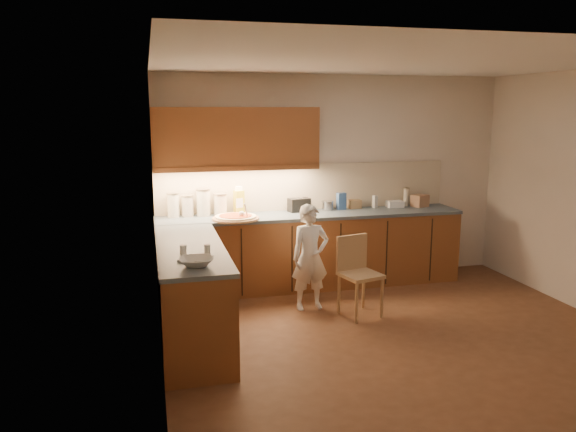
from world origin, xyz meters
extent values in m
plane|color=#57331D|center=(0.00, 0.00, 0.00)|extent=(4.50, 4.50, 0.00)
cube|color=beige|center=(0.00, 2.00, 1.30)|extent=(4.50, 0.04, 2.60)
cube|color=beige|center=(0.00, -2.00, 1.30)|extent=(4.50, 0.04, 2.60)
cube|color=beige|center=(-2.25, 0.00, 1.30)|extent=(0.04, 4.00, 2.60)
cube|color=white|center=(0.00, 0.00, 2.60)|extent=(4.50, 4.00, 0.04)
cube|color=brown|center=(-0.38, 1.70, 0.44)|extent=(3.75, 0.60, 0.88)
cube|color=brown|center=(-1.95, 0.40, 0.44)|extent=(0.60, 2.00, 0.88)
cube|color=#41505C|center=(-0.37, 1.70, 0.90)|extent=(3.77, 0.62, 0.04)
cube|color=#41505C|center=(-1.95, 0.40, 0.90)|extent=(0.62, 2.02, 0.04)
cube|color=black|center=(-1.90, 1.40, 0.44)|extent=(0.02, 0.01, 0.80)
cube|color=black|center=(-1.30, 1.40, 0.44)|extent=(0.02, 0.01, 0.80)
cube|color=black|center=(-0.70, 1.40, 0.44)|extent=(0.02, 0.01, 0.80)
cube|color=black|center=(-0.10, 1.40, 0.44)|extent=(0.02, 0.01, 0.80)
cube|color=black|center=(0.50, 1.40, 0.44)|extent=(0.02, 0.01, 0.80)
cube|color=black|center=(1.10, 1.40, 0.44)|extent=(0.02, 0.01, 0.80)
cube|color=beige|center=(-0.38, 1.99, 1.21)|extent=(3.75, 0.02, 0.58)
cube|color=brown|center=(-1.27, 1.82, 1.85)|extent=(1.95, 0.35, 0.70)
cube|color=brown|center=(-1.27, 1.65, 1.50)|extent=(1.95, 0.02, 0.06)
cylinder|color=tan|center=(-1.34, 1.54, 0.93)|extent=(0.54, 0.54, 0.02)
cylinder|color=#FFF1C7|center=(-1.34, 1.54, 0.95)|extent=(0.48, 0.48, 0.02)
cylinder|color=#BD3A19|center=(-1.34, 1.54, 0.97)|extent=(0.38, 0.38, 0.01)
sphere|color=white|center=(-1.28, 1.50, 0.99)|extent=(0.07, 0.07, 0.07)
cylinder|color=white|center=(-1.23, 1.43, 1.02)|extent=(0.08, 0.12, 0.22)
imported|color=white|center=(-0.62, 0.92, 0.58)|extent=(0.45, 0.31, 1.17)
cylinder|color=tan|center=(-0.28, 0.38, 0.22)|extent=(0.03, 0.03, 0.43)
cylinder|color=tan|center=(0.04, 0.46, 0.22)|extent=(0.03, 0.03, 0.43)
cylinder|color=tan|center=(-0.36, 0.69, 0.22)|extent=(0.03, 0.03, 0.43)
cylinder|color=tan|center=(-0.04, 0.77, 0.22)|extent=(0.03, 0.03, 0.43)
cube|color=tan|center=(-0.16, 0.57, 0.45)|extent=(0.47, 0.47, 0.04)
cube|color=tan|center=(-0.21, 0.74, 0.66)|extent=(0.38, 0.13, 0.38)
imported|color=white|center=(-1.95, -0.30, 0.95)|extent=(0.30, 0.30, 0.07)
cylinder|color=white|center=(-2.03, 1.86, 1.06)|extent=(0.14, 0.14, 0.27)
cylinder|color=gray|center=(-2.03, 1.86, 1.20)|extent=(0.15, 0.15, 0.02)
cylinder|color=beige|center=(-1.86, 1.87, 1.04)|extent=(0.14, 0.14, 0.24)
cylinder|color=tan|center=(-1.86, 1.87, 1.17)|extent=(0.15, 0.15, 0.02)
cylinder|color=white|center=(-1.68, 1.87, 1.07)|extent=(0.16, 0.16, 0.31)
cylinder|color=gray|center=(-1.68, 1.87, 1.24)|extent=(0.17, 0.17, 0.02)
cylinder|color=silver|center=(-1.47, 1.85, 1.04)|extent=(0.15, 0.15, 0.24)
cylinder|color=tan|center=(-1.47, 1.85, 1.17)|extent=(0.16, 0.16, 0.02)
cube|color=gold|center=(-1.25, 1.86, 1.06)|extent=(0.13, 0.12, 0.29)
cube|color=white|center=(-1.25, 1.86, 1.24)|extent=(0.09, 0.07, 0.05)
cube|color=black|center=(-0.49, 1.85, 1.00)|extent=(0.28, 0.19, 0.17)
cube|color=#A8A8AC|center=(-0.53, 1.85, 1.09)|extent=(0.05, 0.11, 0.00)
cube|color=#A8A8AC|center=(-0.46, 1.86, 1.09)|extent=(0.05, 0.11, 0.00)
cylinder|color=#A9A9AE|center=(-0.12, 1.87, 0.97)|extent=(0.14, 0.14, 0.11)
cylinder|color=#A9A9AE|center=(-0.12, 1.87, 1.03)|extent=(0.15, 0.15, 0.01)
cube|color=#325797|center=(0.06, 1.85, 1.03)|extent=(0.12, 0.09, 0.22)
cube|color=tan|center=(0.26, 1.90, 0.98)|extent=(0.16, 0.12, 0.11)
cube|color=silver|center=(0.53, 1.87, 1.00)|extent=(0.07, 0.07, 0.16)
cube|color=white|center=(0.80, 1.85, 0.96)|extent=(0.21, 0.15, 0.08)
cylinder|color=beige|center=(0.97, 1.89, 1.03)|extent=(0.07, 0.07, 0.23)
cylinder|color=gray|center=(0.97, 1.89, 1.15)|extent=(0.08, 0.08, 0.02)
cube|color=tan|center=(1.13, 1.81, 1.00)|extent=(0.25, 0.22, 0.16)
cube|color=silver|center=(-1.94, -0.11, 0.93)|extent=(0.31, 0.29, 0.02)
cylinder|color=white|center=(-2.03, 0.11, 0.96)|extent=(0.07, 0.07, 0.08)
cylinder|color=silver|center=(-1.82, 0.10, 0.96)|extent=(0.06, 0.06, 0.07)
camera|label=1|loc=(-2.30, -4.78, 2.19)|focal=35.00mm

